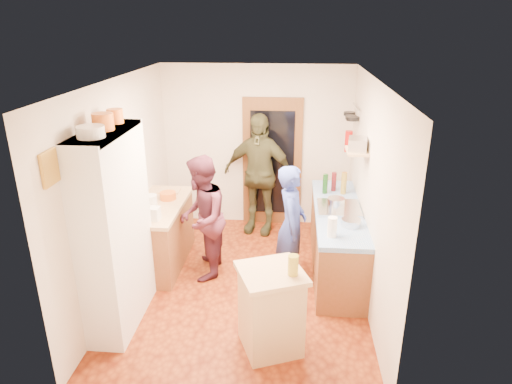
# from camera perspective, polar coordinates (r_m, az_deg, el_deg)

# --- Properties ---
(floor) EXTENTS (3.00, 4.00, 0.02)m
(floor) POSITION_cam_1_polar(r_m,az_deg,el_deg) (6.06, -1.47, -11.52)
(floor) COLOR #8E3C14
(floor) RESTS_ON ground
(ceiling) EXTENTS (3.00, 4.00, 0.02)m
(ceiling) POSITION_cam_1_polar(r_m,az_deg,el_deg) (5.15, -1.74, 13.88)
(ceiling) COLOR silver
(ceiling) RESTS_ON ground
(wall_back) EXTENTS (3.00, 0.02, 2.60)m
(wall_back) POSITION_cam_1_polar(r_m,az_deg,el_deg) (7.37, 0.12, 5.68)
(wall_back) COLOR beige
(wall_back) RESTS_ON ground
(wall_front) EXTENTS (3.00, 0.02, 2.60)m
(wall_front) POSITION_cam_1_polar(r_m,az_deg,el_deg) (3.68, -5.07, -11.04)
(wall_front) COLOR beige
(wall_front) RESTS_ON ground
(wall_left) EXTENTS (0.02, 4.00, 2.60)m
(wall_left) POSITION_cam_1_polar(r_m,az_deg,el_deg) (5.82, -16.53, 0.57)
(wall_left) COLOR beige
(wall_left) RESTS_ON ground
(wall_right) EXTENTS (0.02, 4.00, 2.60)m
(wall_right) POSITION_cam_1_polar(r_m,az_deg,el_deg) (5.52, 14.19, -0.34)
(wall_right) COLOR beige
(wall_right) RESTS_ON ground
(door_frame) EXTENTS (0.95, 0.06, 2.10)m
(door_frame) POSITION_cam_1_polar(r_m,az_deg,el_deg) (7.39, 2.03, 3.68)
(door_frame) COLOR brown
(door_frame) RESTS_ON ground
(door_glass) EXTENTS (0.70, 0.02, 1.70)m
(door_glass) POSITION_cam_1_polar(r_m,az_deg,el_deg) (7.36, 2.01, 3.60)
(door_glass) COLOR black
(door_glass) RESTS_ON door_frame
(hutch_body) EXTENTS (0.40, 1.20, 2.20)m
(hutch_body) POSITION_cam_1_polar(r_m,az_deg,el_deg) (5.14, -17.19, -4.69)
(hutch_body) COLOR white
(hutch_body) RESTS_ON ground
(hutch_top_shelf) EXTENTS (0.40, 1.14, 0.04)m
(hutch_top_shelf) POSITION_cam_1_polar(r_m,az_deg,el_deg) (4.79, -18.56, 7.05)
(hutch_top_shelf) COLOR white
(hutch_top_shelf) RESTS_ON hutch_body
(plate_stack) EXTENTS (0.26, 0.26, 0.11)m
(plate_stack) POSITION_cam_1_polar(r_m,az_deg,el_deg) (4.53, -19.99, 7.08)
(plate_stack) COLOR white
(plate_stack) RESTS_ON hutch_top_shelf
(orange_pot_a) EXTENTS (0.21, 0.21, 0.17)m
(orange_pot_a) POSITION_cam_1_polar(r_m,az_deg,el_deg) (4.79, -18.59, 8.33)
(orange_pot_a) COLOR orange
(orange_pot_a) RESTS_ON hutch_top_shelf
(orange_pot_b) EXTENTS (0.17, 0.17, 0.15)m
(orange_pot_b) POSITION_cam_1_polar(r_m,az_deg,el_deg) (5.08, -17.20, 9.05)
(orange_pot_b) COLOR orange
(orange_pot_b) RESTS_ON hutch_top_shelf
(left_counter_base) EXTENTS (0.60, 1.40, 0.85)m
(left_counter_base) POSITION_cam_1_polar(r_m,az_deg,el_deg) (6.46, -11.76, -5.41)
(left_counter_base) COLOR brown
(left_counter_base) RESTS_ON ground
(left_counter_top) EXTENTS (0.64, 1.44, 0.05)m
(left_counter_top) POSITION_cam_1_polar(r_m,az_deg,el_deg) (6.27, -12.07, -1.72)
(left_counter_top) COLOR tan
(left_counter_top) RESTS_ON left_counter_base
(toaster) EXTENTS (0.22, 0.15, 0.16)m
(toaster) POSITION_cam_1_polar(r_m,az_deg,el_deg) (5.79, -13.01, -2.63)
(toaster) COLOR white
(toaster) RESTS_ON left_counter_top
(kettle) EXTENTS (0.21, 0.21, 0.19)m
(kettle) POSITION_cam_1_polar(r_m,az_deg,el_deg) (6.10, -13.01, -1.23)
(kettle) COLOR white
(kettle) RESTS_ON left_counter_top
(orange_bowl) EXTENTS (0.28, 0.28, 0.10)m
(orange_bowl) POSITION_cam_1_polar(r_m,az_deg,el_deg) (6.40, -10.94, -0.45)
(orange_bowl) COLOR orange
(orange_bowl) RESTS_ON left_counter_top
(chopping_board) EXTENTS (0.31, 0.23, 0.02)m
(chopping_board) POSITION_cam_1_polar(r_m,az_deg,el_deg) (6.68, -10.80, 0.14)
(chopping_board) COLOR tan
(chopping_board) RESTS_ON left_counter_top
(right_counter_base) EXTENTS (0.60, 2.20, 0.84)m
(right_counter_base) POSITION_cam_1_polar(r_m,az_deg,el_deg) (6.28, 10.00, -6.09)
(right_counter_base) COLOR brown
(right_counter_base) RESTS_ON ground
(right_counter_top) EXTENTS (0.62, 2.22, 0.06)m
(right_counter_top) POSITION_cam_1_polar(r_m,az_deg,el_deg) (6.09, 10.27, -2.32)
(right_counter_top) COLOR blue
(right_counter_top) RESTS_ON right_counter_base
(hob) EXTENTS (0.55, 0.58, 0.04)m
(hob) POSITION_cam_1_polar(r_m,az_deg,el_deg) (6.05, 10.32, -2.00)
(hob) COLOR silver
(hob) RESTS_ON right_counter_top
(pot_on_hob) EXTENTS (0.22, 0.22, 0.14)m
(pot_on_hob) POSITION_cam_1_polar(r_m,az_deg,el_deg) (5.95, 9.95, -1.40)
(pot_on_hob) COLOR silver
(pot_on_hob) RESTS_ON hob
(bottle_a) EXTENTS (0.07, 0.07, 0.28)m
(bottle_a) POSITION_cam_1_polar(r_m,az_deg,el_deg) (6.53, 8.65, 1.02)
(bottle_a) COLOR #143F14
(bottle_a) RESTS_ON right_counter_top
(bottle_b) EXTENTS (0.08, 0.08, 0.28)m
(bottle_b) POSITION_cam_1_polar(r_m,az_deg,el_deg) (6.65, 9.71, 1.29)
(bottle_b) COLOR #591419
(bottle_b) RESTS_ON right_counter_top
(bottle_c) EXTENTS (0.08, 0.08, 0.32)m
(bottle_c) POSITION_cam_1_polar(r_m,az_deg,el_deg) (6.55, 10.92, 1.09)
(bottle_c) COLOR olive
(bottle_c) RESTS_ON right_counter_top
(paper_towel) EXTENTS (0.12, 0.12, 0.24)m
(paper_towel) POSITION_cam_1_polar(r_m,az_deg,el_deg) (5.27, 9.50, -4.34)
(paper_towel) COLOR white
(paper_towel) RESTS_ON right_counter_top
(mixing_bowl) EXTENTS (0.27, 0.27, 0.09)m
(mixing_bowl) POSITION_cam_1_polar(r_m,az_deg,el_deg) (5.60, 11.79, -3.76)
(mixing_bowl) COLOR silver
(mixing_bowl) RESTS_ON right_counter_top
(island_base) EXTENTS (0.71, 0.71, 0.86)m
(island_base) POSITION_cam_1_polar(r_m,az_deg,el_deg) (4.82, 1.86, -14.75)
(island_base) COLOR tan
(island_base) RESTS_ON ground
(island_top) EXTENTS (0.81, 0.81, 0.05)m
(island_top) POSITION_cam_1_polar(r_m,az_deg,el_deg) (4.57, 1.92, -10.12)
(island_top) COLOR tan
(island_top) RESTS_ON island_base
(cutting_board) EXTENTS (0.43, 0.39, 0.02)m
(cutting_board) POSITION_cam_1_polar(r_m,az_deg,el_deg) (4.59, 1.12, -9.80)
(cutting_board) COLOR white
(cutting_board) RESTS_ON island_top
(oil_jar) EXTENTS (0.13, 0.13, 0.21)m
(oil_jar) POSITION_cam_1_polar(r_m,az_deg,el_deg) (4.46, 4.66, -9.10)
(oil_jar) COLOR #AD9E2D
(oil_jar) RESTS_ON island_top
(pan_rail) EXTENTS (0.02, 0.65, 0.02)m
(pan_rail) POSITION_cam_1_polar(r_m,az_deg,el_deg) (6.77, 12.40, 10.33)
(pan_rail) COLOR silver
(pan_rail) RESTS_ON wall_right
(pan_hang_a) EXTENTS (0.18, 0.18, 0.05)m
(pan_hang_a) POSITION_cam_1_polar(r_m,az_deg,el_deg) (6.62, 11.97, 8.97)
(pan_hang_a) COLOR black
(pan_hang_a) RESTS_ON pan_rail
(pan_hang_b) EXTENTS (0.16, 0.16, 0.05)m
(pan_hang_b) POSITION_cam_1_polar(r_m,az_deg,el_deg) (6.81, 11.77, 9.15)
(pan_hang_b) COLOR black
(pan_hang_b) RESTS_ON pan_rail
(pan_hang_c) EXTENTS (0.17, 0.17, 0.05)m
(pan_hang_c) POSITION_cam_1_polar(r_m,az_deg,el_deg) (7.01, 11.60, 9.57)
(pan_hang_c) COLOR black
(pan_hang_c) RESTS_ON pan_rail
(wall_shelf) EXTENTS (0.26, 0.42, 0.03)m
(wall_shelf) POSITION_cam_1_polar(r_m,az_deg,el_deg) (5.79, 12.51, 5.01)
(wall_shelf) COLOR tan
(wall_shelf) RESTS_ON wall_right
(radio) EXTENTS (0.26, 0.33, 0.15)m
(radio) POSITION_cam_1_polar(r_m,az_deg,el_deg) (5.77, 12.58, 5.87)
(radio) COLOR silver
(radio) RESTS_ON wall_shelf
(ext_bracket) EXTENTS (0.06, 0.10, 0.04)m
(ext_bracket) POSITION_cam_1_polar(r_m,az_deg,el_deg) (7.07, 11.94, 5.81)
(ext_bracket) COLOR black
(ext_bracket) RESTS_ON wall_right
(fire_extinguisher) EXTENTS (0.11, 0.11, 0.32)m
(fire_extinguisher) POSITION_cam_1_polar(r_m,az_deg,el_deg) (7.05, 11.48, 6.22)
(fire_extinguisher) COLOR red
(fire_extinguisher) RESTS_ON wall_right
(picture_frame) EXTENTS (0.03, 0.25, 0.30)m
(picture_frame) POSITION_cam_1_polar(r_m,az_deg,el_deg) (4.26, -24.40, 2.75)
(picture_frame) COLOR gold
(picture_frame) RESTS_ON wall_left
(person_hob) EXTENTS (0.40, 0.59, 1.57)m
(person_hob) POSITION_cam_1_polar(r_m,az_deg,el_deg) (5.80, 4.74, -4.20)
(person_hob) COLOR #2F3E94
(person_hob) RESTS_ON ground
(person_left) EXTENTS (0.66, 0.83, 1.65)m
(person_left) POSITION_cam_1_polar(r_m,az_deg,el_deg) (5.96, -6.46, -3.12)
(person_left) COLOR #491E2C
(person_left) RESTS_ON ground
(person_back) EXTENTS (1.21, 0.72, 1.92)m
(person_back) POSITION_cam_1_polar(r_m,az_deg,el_deg) (7.10, 0.41, 2.22)
(person_back) COLOR #393820
(person_back) RESTS_ON ground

